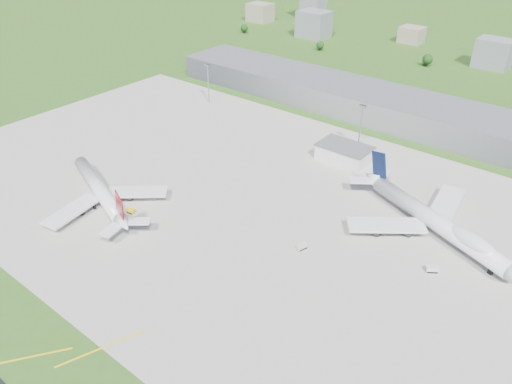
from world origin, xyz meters
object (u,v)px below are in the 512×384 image
Objects in this scene: airliner_blue_quad at (436,222)px; tug_yellow at (131,211)px; airliner_red_twin at (101,192)px; van_white_far at (432,269)px; van_white_near at (302,247)px.

airliner_blue_quad reaches higher than tug_yellow.
airliner_red_twin is 14.08× the size of van_white_far.
van_white_far is (134.46, 46.97, -4.12)m from airliner_red_twin.
airliner_red_twin is 142.49m from van_white_far.
airliner_red_twin reaches higher than van_white_far.
airliner_blue_quad is 55.71m from van_white_near.
tug_yellow is at bearing -125.76° from airliner_blue_quad.
airliner_blue_quad is at bearing -131.69° from airliner_red_twin.
airliner_blue_quad is 19.52× the size of tug_yellow.
van_white_far is (45.08, 18.89, 0.05)m from van_white_near.
airliner_blue_quad reaches higher than van_white_far.
van_white_far is at bearing -141.48° from airliner_red_twin.
airliner_red_twin is at bearing 164.36° from van_white_far.
airliner_red_twin is 0.88× the size of airliner_blue_quad.
van_white_near is at bearing 7.52° from tug_yellow.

